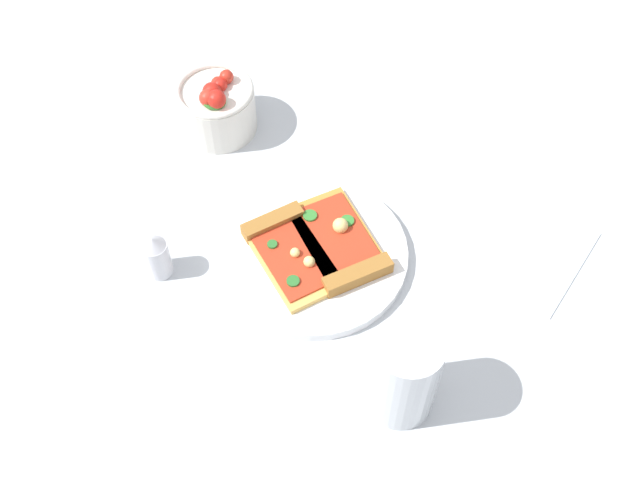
{
  "coord_description": "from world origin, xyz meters",
  "views": [
    {
      "loc": [
        0.4,
        -0.4,
        0.79
      ],
      "look_at": [
        0.01,
        -0.03,
        0.03
      ],
      "focal_mm": 43.21,
      "sensor_mm": 36.0,
      "label": 1
    }
  ],
  "objects_px": {
    "pizza_slice_near": "(290,250)",
    "pizza_slice_far": "(340,246)",
    "plate": "(313,254)",
    "salad_bowl": "(217,106)",
    "pepper_shaker": "(157,256)",
    "paper_napkin": "(527,249)",
    "soda_glass": "(404,377)"
  },
  "relations": [
    {
      "from": "paper_napkin",
      "to": "pepper_shaker",
      "type": "bearing_deg",
      "value": -129.46
    },
    {
      "from": "soda_glass",
      "to": "paper_napkin",
      "type": "relative_size",
      "value": 0.86
    },
    {
      "from": "plate",
      "to": "paper_napkin",
      "type": "distance_m",
      "value": 0.27
    },
    {
      "from": "plate",
      "to": "paper_napkin",
      "type": "bearing_deg",
      "value": 49.14
    },
    {
      "from": "pepper_shaker",
      "to": "paper_napkin",
      "type": "bearing_deg",
      "value": 50.54
    },
    {
      "from": "pizza_slice_far",
      "to": "paper_napkin",
      "type": "distance_m",
      "value": 0.23
    },
    {
      "from": "soda_glass",
      "to": "plate",
      "type": "bearing_deg",
      "value": 163.55
    },
    {
      "from": "salad_bowl",
      "to": "pepper_shaker",
      "type": "xyz_separation_m",
      "value": [
        0.14,
        -0.2,
        -0.01
      ]
    },
    {
      "from": "soda_glass",
      "to": "pizza_slice_near",
      "type": "bearing_deg",
      "value": 170.33
    },
    {
      "from": "pizza_slice_near",
      "to": "salad_bowl",
      "type": "height_order",
      "value": "salad_bowl"
    },
    {
      "from": "plate",
      "to": "pizza_slice_far",
      "type": "xyz_separation_m",
      "value": [
        0.02,
        0.03,
        0.01
      ]
    },
    {
      "from": "plate",
      "to": "pepper_shaker",
      "type": "distance_m",
      "value": 0.19
    },
    {
      "from": "paper_napkin",
      "to": "pepper_shaker",
      "type": "distance_m",
      "value": 0.45
    },
    {
      "from": "pizza_slice_far",
      "to": "salad_bowl",
      "type": "distance_m",
      "value": 0.27
    },
    {
      "from": "soda_glass",
      "to": "paper_napkin",
      "type": "xyz_separation_m",
      "value": [
        -0.03,
        0.26,
        -0.06
      ]
    },
    {
      "from": "soda_glass",
      "to": "pepper_shaker",
      "type": "xyz_separation_m",
      "value": [
        -0.31,
        -0.09,
        -0.03
      ]
    },
    {
      "from": "soda_glass",
      "to": "pepper_shaker",
      "type": "height_order",
      "value": "soda_glass"
    },
    {
      "from": "pepper_shaker",
      "to": "salad_bowl",
      "type": "bearing_deg",
      "value": 123.97
    },
    {
      "from": "salad_bowl",
      "to": "plate",
      "type": "bearing_deg",
      "value": -12.55
    },
    {
      "from": "pizza_slice_near",
      "to": "pizza_slice_far",
      "type": "height_order",
      "value": "pizza_slice_far"
    },
    {
      "from": "salad_bowl",
      "to": "pepper_shaker",
      "type": "height_order",
      "value": "salad_bowl"
    },
    {
      "from": "plate",
      "to": "pizza_slice_far",
      "type": "distance_m",
      "value": 0.04
    },
    {
      "from": "pizza_slice_far",
      "to": "pepper_shaker",
      "type": "distance_m",
      "value": 0.22
    },
    {
      "from": "salad_bowl",
      "to": "soda_glass",
      "type": "relative_size",
      "value": 0.82
    },
    {
      "from": "pizza_slice_near",
      "to": "paper_napkin",
      "type": "height_order",
      "value": "pizza_slice_near"
    },
    {
      "from": "soda_glass",
      "to": "pepper_shaker",
      "type": "distance_m",
      "value": 0.33
    },
    {
      "from": "plate",
      "to": "paper_napkin",
      "type": "height_order",
      "value": "plate"
    },
    {
      "from": "pizza_slice_far",
      "to": "pizza_slice_near",
      "type": "bearing_deg",
      "value": -127.62
    },
    {
      "from": "paper_napkin",
      "to": "pepper_shaker",
      "type": "relative_size",
      "value": 2.27
    },
    {
      "from": "pizza_slice_near",
      "to": "pizza_slice_far",
      "type": "bearing_deg",
      "value": 52.38
    },
    {
      "from": "plate",
      "to": "pizza_slice_near",
      "type": "xyz_separation_m",
      "value": [
        -0.02,
        -0.02,
        0.01
      ]
    },
    {
      "from": "plate",
      "to": "salad_bowl",
      "type": "xyz_separation_m",
      "value": [
        -0.25,
        0.06,
        0.03
      ]
    }
  ]
}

